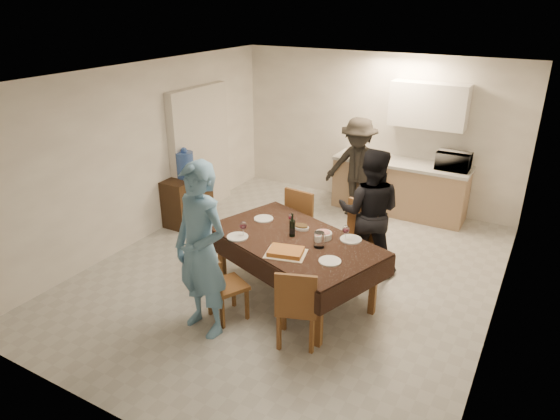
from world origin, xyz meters
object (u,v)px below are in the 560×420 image
(person_far, at_px, (369,212))
(person_kitchen, at_px, (357,168))
(savoury_tart, at_px, (286,252))
(console, at_px, (188,200))
(water_jug, at_px, (185,165))
(dining_table, at_px, (294,241))
(wine_bottle, at_px, (292,225))
(microwave, at_px, (454,161))
(person_near, at_px, (201,251))
(water_pitcher, at_px, (319,240))

(person_far, height_order, person_kitchen, person_far)
(savoury_tart, xyz_separation_m, person_kitchen, (-0.37, 3.12, 0.01))
(console, bearing_deg, water_jug, 0.00)
(console, distance_m, person_kitchen, 2.83)
(savoury_tart, bearing_deg, console, 150.39)
(savoury_tart, bearing_deg, dining_table, 104.74)
(dining_table, relative_size, savoury_tart, 5.26)
(wine_bottle, bearing_deg, dining_table, -45.00)
(wine_bottle, relative_size, person_far, 0.17)
(savoury_tart, relative_size, microwave, 0.87)
(person_near, bearing_deg, person_kitchen, 96.30)
(savoury_tart, xyz_separation_m, person_near, (-0.65, -0.67, 0.15))
(dining_table, bearing_deg, water_pitcher, 11.01)
(wine_bottle, xyz_separation_m, person_far, (0.60, 1.00, -0.09))
(dining_table, distance_m, water_pitcher, 0.38)
(savoury_tart, bearing_deg, person_far, 72.53)
(water_jug, distance_m, wine_bottle, 2.73)
(savoury_tart, height_order, microwave, microwave)
(person_far, bearing_deg, console, -14.84)
(water_pitcher, distance_m, person_kitchen, 2.86)
(dining_table, xyz_separation_m, person_near, (-0.55, -1.05, 0.21))
(water_jug, xyz_separation_m, wine_bottle, (2.51, -1.08, -0.04))
(dining_table, xyz_separation_m, microwave, (1.14, 3.19, 0.29))
(wine_bottle, distance_m, person_far, 1.17)
(savoury_tart, distance_m, person_near, 0.95)
(savoury_tart, bearing_deg, water_pitcher, 52.85)
(dining_table, distance_m, wine_bottle, 0.19)
(console, distance_m, water_jug, 0.59)
(console, xyz_separation_m, person_near, (2.01, -2.18, 0.59))
(water_pitcher, bearing_deg, savoury_tart, -127.15)
(water_jug, height_order, wine_bottle, water_jug)
(person_near, relative_size, person_kitchen, 1.17)
(water_pitcher, relative_size, person_near, 0.09)
(person_near, distance_m, person_far, 2.37)
(water_pitcher, bearing_deg, person_far, 79.70)
(wine_bottle, xyz_separation_m, person_kitchen, (-0.22, 2.69, -0.11))
(water_pitcher, relative_size, person_kitchen, 0.11)
(savoury_tart, xyz_separation_m, person_far, (0.45, 1.43, 0.03))
(dining_table, bearing_deg, microwave, 89.46)
(water_jug, height_order, person_near, person_near)
(water_pitcher, distance_m, microwave, 3.34)
(water_jug, xyz_separation_m, person_kitchen, (2.28, 1.61, -0.14))
(person_kitchen, bearing_deg, person_near, -94.15)
(person_near, height_order, person_far, person_near)
(person_far, bearing_deg, person_near, 48.99)
(water_pitcher, bearing_deg, console, 157.91)
(dining_table, relative_size, person_near, 1.19)
(savoury_tart, distance_m, person_kitchen, 3.15)
(water_pitcher, xyz_separation_m, person_kitchen, (-0.62, 2.79, -0.06))
(wine_bottle, relative_size, person_kitchen, 0.17)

